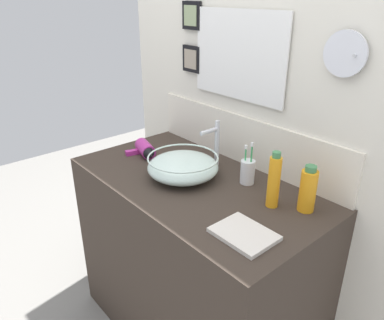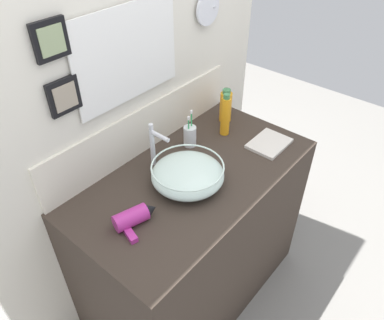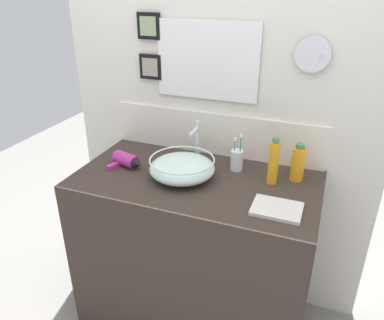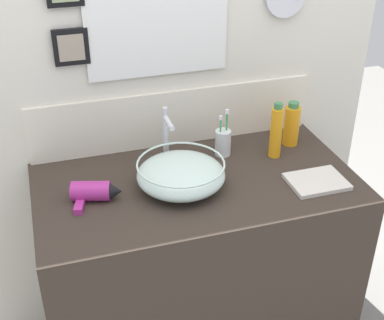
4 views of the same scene
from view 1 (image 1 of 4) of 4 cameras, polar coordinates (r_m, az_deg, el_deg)
vanity_counter at (r=1.98m, az=0.40°, el=-15.37°), size 1.23×0.65×0.94m
back_panel at (r=1.83m, az=8.98°, el=9.93°), size 1.79×0.10×2.58m
glass_bowl_sink at (r=1.73m, az=-1.39°, el=-0.98°), size 0.33×0.33×0.10m
faucet at (r=1.83m, az=3.54°, el=2.98°), size 0.02×0.12×0.23m
hair_drier at (r=1.98m, az=-7.18°, el=1.54°), size 0.19×0.14×0.07m
toothbrush_cup at (r=1.70m, az=8.46°, el=-1.74°), size 0.07×0.07×0.20m
soap_dispenser at (r=1.51m, az=12.38°, el=-3.14°), size 0.05×0.05×0.24m
spray_bottle at (r=1.53m, az=17.25°, el=-4.36°), size 0.07×0.07×0.19m
hand_towel at (r=1.37m, az=7.93°, el=-11.10°), size 0.21×0.17×0.02m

